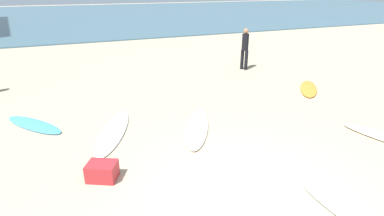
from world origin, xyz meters
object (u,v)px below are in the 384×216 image
Objects in this scene: surfboard_4 at (197,127)px; beachgoer_near at (245,47)px; surfboard_3 at (113,131)px; surfboard_5 at (34,125)px; beach_cooler at (102,171)px; surfboard_2 at (309,89)px.

surfboard_4 is 1.37× the size of beachgoer_near.
surfboard_3 is 1.26× the size of surfboard_5.
beach_cooler is (-6.66, -5.81, -0.80)m from beachgoer_near.
surfboard_2 is at bearing -41.09° from surfboard_5.
surfboard_4 is at bearing -175.36° from surfboard_3.
surfboard_3 is at bearing -84.83° from beachgoer_near.
surfboard_2 is 3.57× the size of beach_cooler.
surfboard_3 is 1.07× the size of surfboard_4.
beachgoer_near reaches higher than surfboard_5.
surfboard_5 is 3.81× the size of beach_cooler.
beach_cooler is at bearing -76.15° from beachgoer_near.
surfboard_2 reaches higher than surfboard_5.
surfboard_2 is at bearing -152.47° from surfboard_3.
beach_cooler is at bearing 60.74° from surfboard_2.
surfboard_5 is at bearing -98.29° from beachgoer_near.
surfboard_2 reaches higher than surfboard_4.
surfboard_3 reaches higher than surfboard_5.
surfboard_2 reaches higher than surfboard_3.
surfboard_3 is 4.79× the size of beach_cooler.
beachgoer_near is at bearing 74.58° from surfboard_4.
surfboard_2 is 0.80× the size of surfboard_4.
beachgoer_near is (-0.64, 3.23, 0.93)m from surfboard_2.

